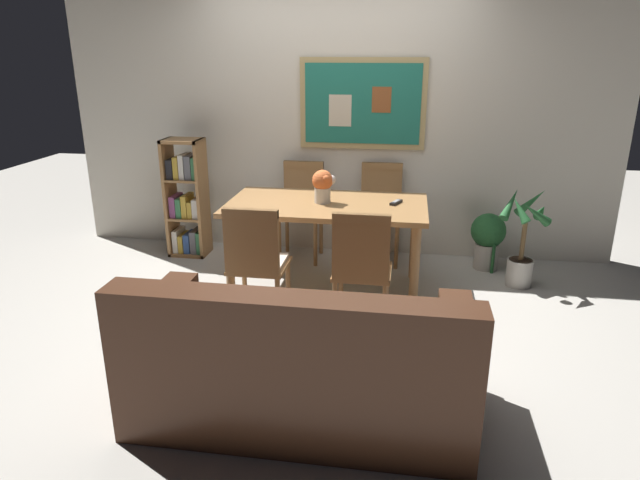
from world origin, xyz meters
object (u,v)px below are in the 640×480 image
object	(u,v)px
bookshelf	(187,202)
tv_remote	(396,202)
dining_chair_far_right	(380,204)
dining_chair_near_right	(362,262)
potted_palm	(523,245)
dining_chair_far_left	(302,202)
dining_table	(327,214)
potted_ivy	(488,238)
flower_vase	(323,184)
dining_chair_near_left	(256,257)
leather_couch	(299,368)

from	to	relation	value
bookshelf	tv_remote	xyz separation A→B (m)	(1.99, -0.57, 0.23)
dining_chair_far_right	dining_chair_near_right	distance (m)	1.53
potted_palm	tv_remote	world-z (taller)	potted_palm
dining_chair_far_left	potted_palm	world-z (taller)	dining_chair_far_left
dining_table	potted_ivy	world-z (taller)	dining_table
potted_ivy	flower_vase	size ratio (longest dim) A/B	2.10
bookshelf	dining_chair_near_right	bearing A→B (deg)	-37.40
dining_chair_near_right	flower_vase	bearing A→B (deg)	117.18
bookshelf	tv_remote	world-z (taller)	bookshelf
dining_chair_near_left	potted_ivy	bearing A→B (deg)	38.85
dining_table	leather_couch	world-z (taller)	leather_couch
bookshelf	flower_vase	size ratio (longest dim) A/B	4.23
dining_table	tv_remote	bearing A→B (deg)	6.51
dining_chair_near_left	potted_palm	world-z (taller)	dining_chair_near_left
dining_chair_near_right	potted_ivy	xyz separation A→B (m)	(1.03, 1.42, -0.24)
dining_chair_near_right	tv_remote	bearing A→B (deg)	75.94
bookshelf	potted_palm	world-z (taller)	bookshelf
dining_chair_near_left	flower_vase	world-z (taller)	flower_vase
potted_ivy	potted_palm	xyz separation A→B (m)	(0.23, -0.36, 0.07)
dining_chair_near_left	potted_palm	size ratio (longest dim) A/B	1.08
dining_table	dining_chair_far_left	xyz separation A→B (m)	(-0.35, 0.75, -0.11)
tv_remote	leather_couch	bearing A→B (deg)	-103.63
leather_couch	dining_table	bearing A→B (deg)	93.61
leather_couch	tv_remote	distance (m)	1.91
dining_chair_far_right	bookshelf	size ratio (longest dim) A/B	0.81
dining_chair_near_right	potted_palm	bearing A→B (deg)	40.11
dining_chair_far_right	dining_table	bearing A→B (deg)	-116.23
dining_table	bookshelf	distance (m)	1.58
dining_chair_near_right	leather_couch	xyz separation A→B (m)	(-0.24, -1.01, -0.23)
potted_ivy	tv_remote	world-z (taller)	tv_remote
leather_couch	flower_vase	world-z (taller)	flower_vase
dining_table	potted_palm	xyz separation A→B (m)	(1.61, 0.32, -0.29)
flower_vase	leather_couch	bearing A→B (deg)	-85.38
potted_ivy	dining_chair_far_right	bearing A→B (deg)	173.67
dining_table	dining_chair_far_right	size ratio (longest dim) A/B	1.75
dining_chair_near_right	bookshelf	bearing A→B (deg)	142.60
dining_chair_far_left	dining_chair_near_left	bearing A→B (deg)	-91.73
potted_palm	tv_remote	xyz separation A→B (m)	(-1.06, -0.26, 0.39)
potted_palm	dining_table	bearing A→B (deg)	-168.64
dining_chair_near_right	leather_couch	world-z (taller)	dining_chair_near_right
dining_chair_far_right	dining_chair_near_right	xyz separation A→B (m)	(-0.04, -1.53, 0.00)
dining_chair_near_left	potted_ivy	xyz separation A→B (m)	(1.77, 1.42, -0.24)
dining_chair_far_left	flower_vase	xyz separation A→B (m)	(0.32, -0.75, 0.36)
leather_couch	potted_palm	bearing A→B (deg)	54.13
flower_vase	tv_remote	size ratio (longest dim) A/B	1.65
dining_table	leather_couch	xyz separation A→B (m)	(0.11, -1.75, -0.34)
dining_table	dining_chair_near_left	bearing A→B (deg)	-117.99
potted_ivy	dining_chair_far_left	bearing A→B (deg)	177.87
dining_chair_far_right	leather_couch	xyz separation A→B (m)	(-0.28, -2.54, -0.23)
leather_couch	potted_palm	world-z (taller)	potted_palm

